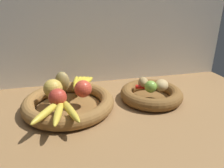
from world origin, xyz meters
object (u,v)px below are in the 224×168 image
Objects in this scene: lime_near at (151,87)px; apple_red_front at (58,97)px; fruit_bowl_left at (69,103)px; potato_small at (161,85)px; banana_bunch_front at (59,110)px; banana_bunch_back at (80,83)px; apple_red_right at (83,89)px; chili_pepper at (152,88)px; apple_golden_left at (53,88)px; fruit_bowl_right at (152,95)px; pear_brown at (62,81)px; potato_oblong at (143,82)px.

apple_red_front is at bearing -175.25° from lime_near.
potato_small is at bearing -4.21° from fruit_bowl_left.
banana_bunch_front is at bearing -87.55° from apple_red_front.
apple_red_right is at bearing -89.40° from banana_bunch_back.
potato_small is at bearing -4.84° from chili_pepper.
banana_bunch_back reaches higher than chili_pepper.
apple_red_front is 0.88× the size of apple_golden_left.
banana_bunch_front is 39.55cm from lime_near.
potato_small is 5.36cm from lime_near.
fruit_bowl_left is 37.09cm from fruit_bowl_right.
fruit_bowl_right is 4.10cm from chili_pepper.
potato_small reaches higher than banana_bunch_back.
fruit_bowl_left is at bearing 174.13° from lime_near.
lime_near is (28.68, -14.64, 1.24)cm from banana_bunch_back.
banana_bunch_front is 26.10cm from banana_bunch_back.
apple_red_front is 0.48× the size of chili_pepper.
apple_golden_left is 15.51cm from banana_bunch_back.
apple_red_front reaches higher than potato_small.
banana_bunch_back is (9.66, 24.25, 0.06)cm from banana_bunch_front.
pear_brown is 20.63cm from banana_bunch_front.
pear_brown reaches higher than lime_near.
chili_pepper is at bearing -124.59° from fruit_bowl_right.
apple_red_front is 0.78× the size of pear_brown.
apple_red_front is 38.84cm from potato_oblong.
potato_small is at bearing -2.78° from apple_red_right.
pear_brown is 35.98cm from potato_oblong.
potato_oblong is at bearing 98.65° from lime_near.
fruit_bowl_right is at bearing 17.94° from banana_bunch_front.
apple_red_right is 0.42× the size of banana_bunch_back.
pear_brown is at bearing 133.48° from apple_red_right.
apple_red_front reaches higher than banana_bunch_front.
apple_red_right is at bearing -177.59° from fruit_bowl_right.
apple_golden_left is (-11.87, 2.55, 0.29)cm from apple_red_right.
banana_bunch_back is 32.22cm from lime_near.
apple_golden_left is at bearing 178.33° from fruit_bowl_right.
apple_red_right reaches higher than lime_near.
fruit_bowl_right is at bearing -37.87° from potato_oblong.
chili_pepper is at bearing 16.91° from banana_bunch_front.
banana_bunch_back is (7.88, 3.92, -2.96)cm from pear_brown.
fruit_bowl_right is 5.37× the size of lime_near.
potato_small is at bearing -41.42° from potato_oblong.
banana_bunch_back is at bearing 90.60° from apple_red_right.
apple_red_right is 1.36× the size of lime_near.
apple_golden_left is 1.07× the size of potato_small.
fruit_bowl_left is at bearing 74.60° from banana_bunch_front.
chili_pepper is at bearing -1.60° from fruit_bowl_left.
pear_brown is (-38.94, 7.15, 7.30)cm from fruit_bowl_right.
potato_small is at bearing 6.67° from lime_near.
potato_oblong reaches higher than chili_pepper.
potato_small is at bearing -13.55° from pear_brown.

